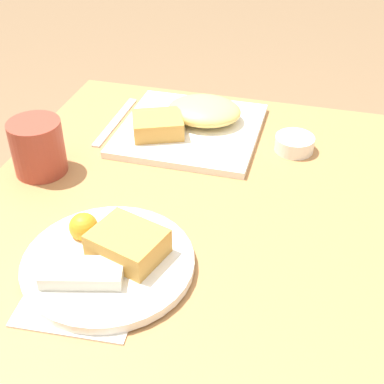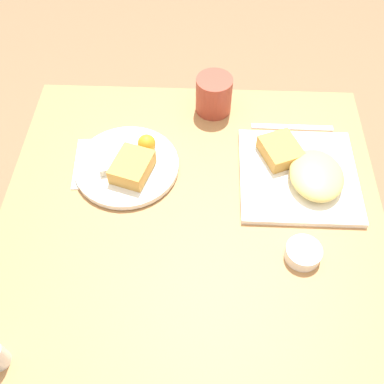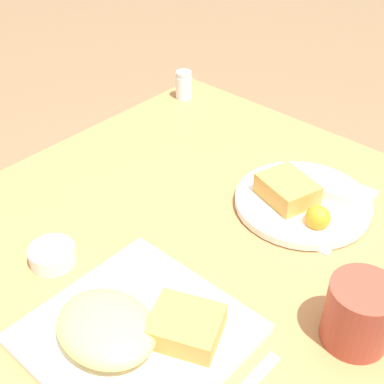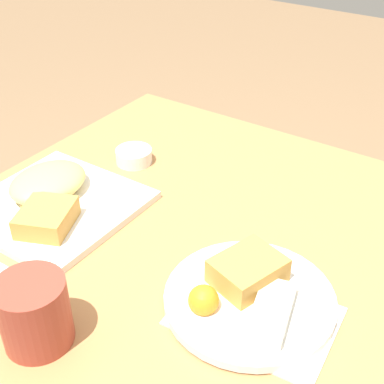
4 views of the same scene
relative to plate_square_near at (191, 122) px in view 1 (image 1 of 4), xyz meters
The scene contains 7 objects.
dining_table 0.30m from the plate_square_near, 111.42° to the left, with size 0.81×0.86×0.71m.
menu_card 0.43m from the plate_square_near, 86.23° to the left, with size 0.17×0.23×0.00m.
plate_square_near is the anchor object (origin of this frame).
plate_oval_far 0.41m from the plate_square_near, 88.52° to the left, with size 0.25×0.25×0.05m.
sauce_ramekin 0.21m from the plate_square_near, behind, with size 0.07×0.07×0.03m.
butter_knife 0.16m from the plate_square_near, ahead, with size 0.02×0.21×0.00m.
coffee_mug 0.31m from the plate_square_near, 43.05° to the left, with size 0.09×0.09×0.10m.
Camera 1 is at (-0.15, 0.67, 1.26)m, focal length 50.00 mm.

